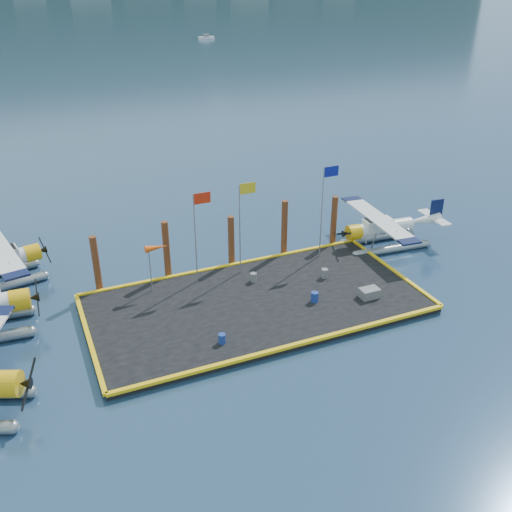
# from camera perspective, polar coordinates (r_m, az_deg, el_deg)

# --- Properties ---
(ground) EXTENTS (4000.00, 4000.00, 0.00)m
(ground) POSITION_cam_1_polar(r_m,az_deg,el_deg) (35.07, 0.02, -5.08)
(ground) COLOR navy
(ground) RESTS_ON ground
(dock) EXTENTS (20.00, 10.00, 0.40)m
(dock) POSITION_cam_1_polar(r_m,az_deg,el_deg) (34.96, 0.02, -4.80)
(dock) COLOR black
(dock) RESTS_ON ground
(dock_bumpers) EXTENTS (20.25, 10.25, 0.18)m
(dock_bumpers) POSITION_cam_1_polar(r_m,az_deg,el_deg) (34.81, 0.02, -4.39)
(dock_bumpers) COLOR #E8B60D
(dock_bumpers) RESTS_ON dock
(seaplane_d) EXTENTS (8.23, 9.08, 3.22)m
(seaplane_d) POSITION_cam_1_polar(r_m,az_deg,el_deg) (42.75, 12.44, 2.55)
(seaplane_d) COLOR gray
(seaplane_d) RESTS_ON ground
(drum_1) EXTENTS (0.45, 0.45, 0.64)m
(drum_1) POSITION_cam_1_polar(r_m,az_deg,el_deg) (34.83, 5.89, -4.09)
(drum_1) COLOR navy
(drum_1) RESTS_ON dock
(drum_3) EXTENTS (0.40, 0.40, 0.56)m
(drum_3) POSITION_cam_1_polar(r_m,az_deg,el_deg) (31.12, -3.42, -8.25)
(drum_3) COLOR navy
(drum_3) RESTS_ON dock
(drum_4) EXTENTS (0.44, 0.44, 0.62)m
(drum_4) POSITION_cam_1_polar(r_m,az_deg,el_deg) (37.52, 6.87, -1.73)
(drum_4) COLOR #5B5B60
(drum_4) RESTS_ON dock
(drum_5) EXTENTS (0.42, 0.42, 0.59)m
(drum_5) POSITION_cam_1_polar(r_m,az_deg,el_deg) (36.82, -0.25, -2.14)
(drum_5) COLOR #5B5B60
(drum_5) RESTS_ON dock
(crate) EXTENTS (1.18, 0.79, 0.59)m
(crate) POSITION_cam_1_polar(r_m,az_deg,el_deg) (35.80, 11.27, -3.64)
(crate) COLOR #5B5B60
(crate) RESTS_ON dock
(flagpole_red) EXTENTS (1.14, 0.08, 6.00)m
(flagpole_red) POSITION_cam_1_polar(r_m,az_deg,el_deg) (35.48, -5.84, 3.20)
(flagpole_red) COLOR gray
(flagpole_red) RESTS_ON dock
(flagpole_yellow) EXTENTS (1.14, 0.08, 6.20)m
(flagpole_yellow) POSITION_cam_1_polar(r_m,az_deg,el_deg) (36.35, -1.35, 4.14)
(flagpole_yellow) COLOR gray
(flagpole_yellow) RESTS_ON dock
(flagpole_blue) EXTENTS (1.14, 0.08, 6.50)m
(flagpole_blue) POSITION_cam_1_polar(r_m,az_deg,el_deg) (38.77, 6.91, 5.71)
(flagpole_blue) COLOR gray
(flagpole_blue) RESTS_ON dock
(windsock) EXTENTS (1.40, 0.44, 3.12)m
(windsock) POSITION_cam_1_polar(r_m,az_deg,el_deg) (35.33, -9.96, 0.73)
(windsock) COLOR gray
(windsock) RESTS_ON dock
(piling_0) EXTENTS (0.44, 0.44, 4.00)m
(piling_0) POSITION_cam_1_polar(r_m,az_deg,el_deg) (36.80, -15.66, -0.95)
(piling_0) COLOR #4A2715
(piling_0) RESTS_ON ground
(piling_1) EXTENTS (0.44, 0.44, 4.20)m
(piling_1) POSITION_cam_1_polar(r_m,az_deg,el_deg) (37.43, -8.92, 0.44)
(piling_1) COLOR #4A2715
(piling_1) RESTS_ON ground
(piling_2) EXTENTS (0.44, 0.44, 3.80)m
(piling_2) POSITION_cam_1_polar(r_m,az_deg,el_deg) (38.72, -2.49, 1.36)
(piling_2) COLOR #4A2715
(piling_2) RESTS_ON ground
(piling_3) EXTENTS (0.44, 0.44, 4.30)m
(piling_3) POSITION_cam_1_polar(r_m,az_deg,el_deg) (40.07, 2.85, 2.67)
(piling_3) COLOR #4A2715
(piling_3) RESTS_ON ground
(piling_4) EXTENTS (0.44, 0.44, 4.00)m
(piling_4) POSITION_cam_1_polar(r_m,az_deg,el_deg) (41.92, 7.77, 3.35)
(piling_4) COLOR #4A2715
(piling_4) RESTS_ON ground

